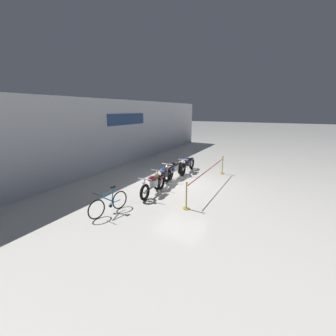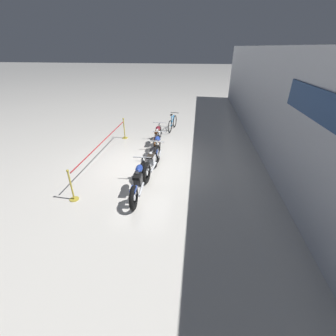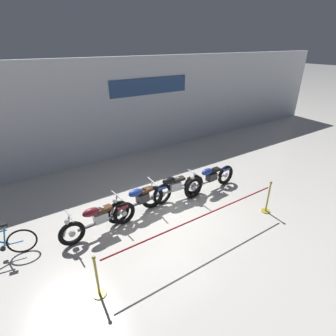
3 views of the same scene
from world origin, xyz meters
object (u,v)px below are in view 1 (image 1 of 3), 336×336
object	(u,v)px
motorcycle_blue_3	(187,164)
stanchion_mid_left	(222,168)
motorcycle_blue_1	(164,175)
bicycle	(109,204)
motorcycle_black_2	(174,170)
motorcycle_maroon_0	(153,184)
stanchion_far_left	(200,181)

from	to	relation	value
motorcycle_blue_3	stanchion_mid_left	world-z (taller)	stanchion_mid_left
motorcycle_blue_1	bicycle	world-z (taller)	bicycle
motorcycle_black_2	stanchion_mid_left	bearing A→B (deg)	-45.49
motorcycle_maroon_0	motorcycle_blue_3	distance (m)	4.02
stanchion_mid_left	bicycle	bearing A→B (deg)	161.80
motorcycle_maroon_0	motorcycle_black_2	xyz separation A→B (m)	(2.59, 0.23, 0.01)
bicycle	motorcycle_blue_1	bearing A→B (deg)	-3.48
motorcycle_maroon_0	motorcycle_black_2	distance (m)	2.60
motorcycle_black_2	bicycle	bearing A→B (deg)	177.51
motorcycle_blue_3	stanchion_far_left	xyz separation A→B (m)	(-3.19, -1.92, 0.20)
motorcycle_black_2	stanchion_mid_left	distance (m)	2.90
motorcycle_maroon_0	stanchion_mid_left	size ratio (longest dim) A/B	2.05
bicycle	motorcycle_blue_3	bearing A→B (deg)	-3.31
motorcycle_maroon_0	bicycle	size ratio (longest dim) A/B	1.28
bicycle	stanchion_far_left	distance (m)	3.90
motorcycle_blue_3	bicycle	xyz separation A→B (m)	(-6.33, 0.37, -0.09)
motorcycle_maroon_0	motorcycle_blue_3	xyz separation A→B (m)	(4.02, 0.07, 0.01)
motorcycle_maroon_0	motorcycle_blue_3	bearing A→B (deg)	1.04
motorcycle_black_2	motorcycle_blue_3	world-z (taller)	motorcycle_black_2
motorcycle_blue_1	motorcycle_blue_3	size ratio (longest dim) A/B	1.00
motorcycle_maroon_0	bicycle	distance (m)	2.36
motorcycle_blue_1	stanchion_far_left	distance (m)	2.14
stanchion_mid_left	motorcycle_black_2	bearing A→B (deg)	134.51
motorcycle_maroon_0	stanchion_far_left	bearing A→B (deg)	-65.72
motorcycle_blue_1	stanchion_far_left	xyz separation A→B (m)	(-0.56, -2.06, 0.19)
motorcycle_maroon_0	motorcycle_blue_1	distance (m)	1.41
motorcycle_blue_1	bicycle	bearing A→B (deg)	176.52
motorcycle_blue_3	bicycle	world-z (taller)	bicycle
stanchion_mid_left	stanchion_far_left	bearing A→B (deg)	180.00
motorcycle_maroon_0	motorcycle_blue_1	size ratio (longest dim) A/B	0.95
motorcycle_black_2	bicycle	distance (m)	4.91
motorcycle_black_2	bicycle	xyz separation A→B (m)	(-4.91, 0.21, -0.10)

